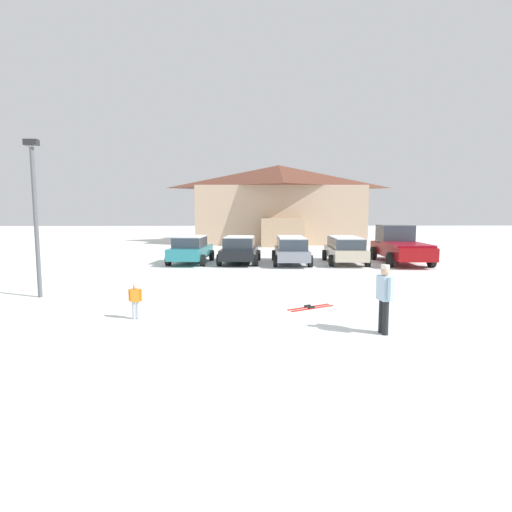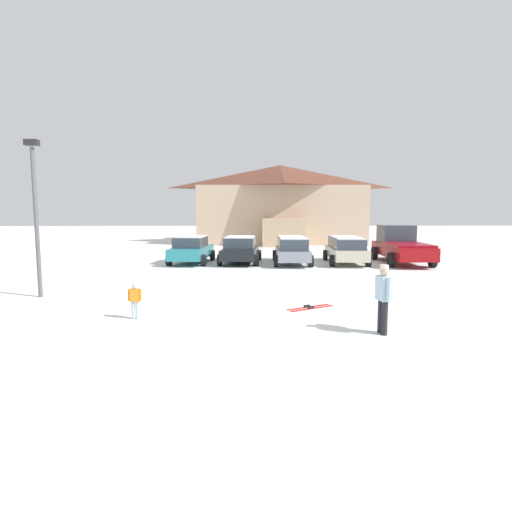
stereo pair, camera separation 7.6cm
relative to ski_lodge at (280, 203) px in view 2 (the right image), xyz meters
The scene contains 11 objects.
ground 32.68m from the ski_lodge, 95.73° to the right, with size 160.00×160.00×0.00m, color silver.
ski_lodge is the anchor object (origin of this frame).
parked_teal_hatchback 18.04m from the ski_lodge, 111.18° to the right, with size 2.45×4.37×1.57m.
parked_black_sedan 17.29m from the ski_lodge, 102.26° to the right, with size 2.51×4.41×1.55m.
parked_grey_wagon 17.26m from the ski_lodge, 92.37° to the right, with size 2.22×4.71×1.53m.
parked_beige_suv 17.33m from the ski_lodge, 81.94° to the right, with size 2.38×4.66×1.52m.
pickup_truck 17.82m from the ski_lodge, 71.42° to the right, with size 2.69×5.85×2.15m.
skier_adult_in_blue_parka 30.31m from the ski_lodge, 90.00° to the right, with size 0.29×0.61×1.67m.
skier_child_in_orange_jacket 29.55m from the ski_lodge, 102.36° to the right, with size 0.37×0.15×0.99m.
pair_of_skis 27.86m from the ski_lodge, 92.75° to the right, with size 1.51×1.00×0.08m.
lamp_post 27.76m from the ski_lodge, 111.91° to the right, with size 0.44×0.24×5.29m.
Camera 2 is at (0.01, -7.12, 2.89)m, focal length 28.00 mm.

